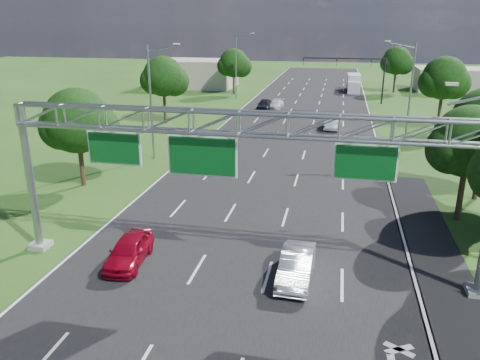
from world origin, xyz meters
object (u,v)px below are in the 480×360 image
(sign_gantry, at_px, (240,136))
(silver_sedan, at_px, (296,266))
(box_truck, at_px, (354,83))
(traffic_signal, at_px, (360,69))
(red_coupe, at_px, (129,251))

(sign_gantry, relative_size, silver_sedan, 5.40)
(silver_sedan, distance_m, box_truck, 66.48)
(box_truck, bearing_deg, traffic_signal, -89.30)
(traffic_signal, height_order, silver_sedan, traffic_signal)
(red_coupe, distance_m, silver_sedan, 8.59)
(red_coupe, relative_size, silver_sedan, 0.96)
(sign_gantry, distance_m, silver_sedan, 6.81)
(traffic_signal, height_order, box_truck, traffic_signal)
(red_coupe, distance_m, box_truck, 67.73)
(traffic_signal, bearing_deg, box_truck, 91.78)
(silver_sedan, height_order, box_truck, box_truck)
(red_coupe, xyz_separation_m, silver_sedan, (8.59, 0.21, 0.01))
(sign_gantry, relative_size, traffic_signal, 1.92)
(silver_sedan, bearing_deg, traffic_signal, 87.11)
(sign_gantry, xyz_separation_m, box_truck, (6.75, 65.98, -5.50))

